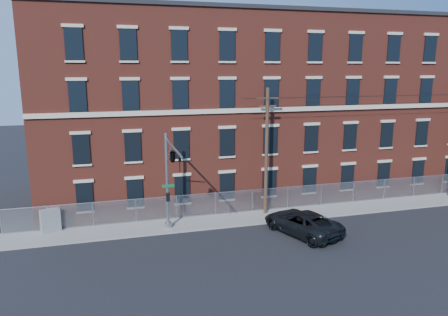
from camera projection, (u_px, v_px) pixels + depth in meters
name	position (u px, v px, depth m)	size (l,w,h in m)	color
ground	(267.00, 244.00, 28.39)	(140.00, 140.00, 0.00)	black
sidewalk	(377.00, 205.00, 36.21)	(65.00, 3.00, 0.12)	gray
mill_building	(330.00, 102.00, 42.94)	(55.30, 14.32, 16.30)	maroon
chain_link_fence	(369.00, 190.00, 37.22)	(59.06, 0.06, 1.85)	#A5A8AD
traffic_signal_mast	(171.00, 164.00, 27.76)	(0.90, 6.75, 7.00)	#9EA0A5
utility_pole_near	(267.00, 149.00, 33.07)	(1.80, 0.28, 10.00)	#3F2F1F
pickup_truck	(302.00, 222.00, 30.05)	(2.78, 6.03, 1.68)	black
utility_cabinet	(50.00, 220.00, 30.16)	(1.31, 0.65, 1.63)	slate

